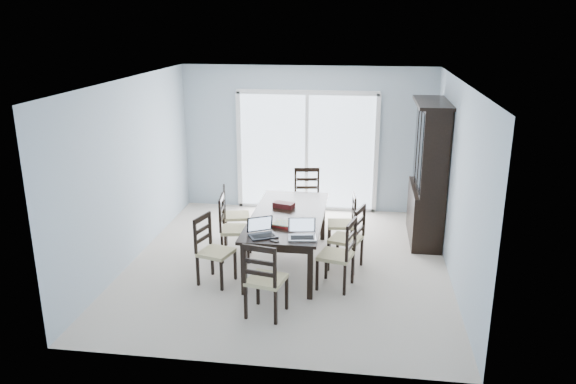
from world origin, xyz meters
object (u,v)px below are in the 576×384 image
Objects in this scene: chair_left_near at (210,242)px; chair_right_far at (347,216)px; chair_left_far at (231,208)px; chair_end_far at (307,191)px; chair_left_mid at (229,221)px; chair_right_near at (343,247)px; hot_tub at (289,168)px; china_hutch at (428,174)px; chair_right_mid at (352,231)px; laptop_dark at (263,233)px; dining_table at (288,220)px; chair_end_near at (263,273)px; cell_phone at (275,241)px; laptop_silver at (302,234)px; game_box at (284,205)px.

chair_left_near is 2.19m from chair_right_far.
chair_end_far is (1.10, 0.86, 0.06)m from chair_left_far.
chair_left_mid reaches higher than chair_right_near.
hot_tub is (-0.56, 1.90, -0.11)m from chair_end_far.
chair_left_mid is 1.80m from chair_end_far.
chair_left_near is 0.50× the size of hot_tub.
china_hutch is 2.00× the size of chair_left_mid.
china_hutch reaches higher than chair_right_mid.
chair_left_near is 0.78m from chair_left_mid.
chair_right_near is at bearing -15.63° from laptop_dark.
china_hutch reaches higher than dining_table.
chair_end_near is at bearing 149.81° from chair_right_near.
chair_right_near reaches higher than laptop_dark.
chair_end_far is (1.04, 2.29, 0.04)m from chair_left_near.
chair_end_near is (-0.07, -1.55, -0.09)m from dining_table.
chair_right_near is at bearing 46.70° from cell_phone.
laptop_silver is 3.50× the size of cell_phone.
chair_right_far is (0.81, 0.62, -0.13)m from dining_table.
laptop_silver is at bearing -70.73° from dining_table.
chair_end_far is (-0.71, 0.98, 0.06)m from chair_right_far.
cell_phone is at bearing -66.39° from laptop_dark.
chair_end_far is 1.98m from hot_tub.
game_box is at bearing 155.73° from chair_left_near.
chair_right_far is at bearing -66.28° from hot_tub.
cell_phone is (-2.05, -2.25, -0.32)m from china_hutch.
laptop_dark is (-2.22, -2.12, -0.27)m from china_hutch.
chair_end_far is 2.48m from laptop_silver.
cell_phone is (0.84, -1.08, 0.17)m from chair_left_mid.
china_hutch is at bearing 71.44° from cell_phone.
chair_left_far is (-3.02, -0.51, -0.53)m from china_hutch.
chair_end_far is at bearing 169.66° from china_hutch.
game_box is at bearing 98.01° from chair_left_mid.
chair_left_near is (-2.96, -1.94, -0.51)m from china_hutch.
chair_right_near is (1.80, -1.39, 0.04)m from chair_left_far.
china_hutch is at bearing 24.24° from game_box.
chair_left_mid is 1.52m from laptop_silver.
chair_left_near reaches higher than chair_left_far.
chair_right_near reaches higher than dining_table.
chair_right_far reaches higher than laptop_dark.
chair_end_near reaches higher than laptop_silver.
game_box is (-2.12, -0.96, -0.28)m from china_hutch.
game_box is at bearing 100.62° from laptop_silver.
chair_right_near is 1.25m from chair_end_near.
chair_right_mid reaches higher than laptop_silver.
chair_right_near is 1.04m from laptop_dark.
game_box is (-0.03, 1.84, 0.20)m from chair_end_near.
chair_right_far is at bearing 79.60° from chair_end_near.
chair_right_near is at bearing 173.44° from chair_right_far.
chair_right_far is 1.82m from laptop_dark.
hot_tub is (-1.26, 4.15, -0.09)m from chair_right_near.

